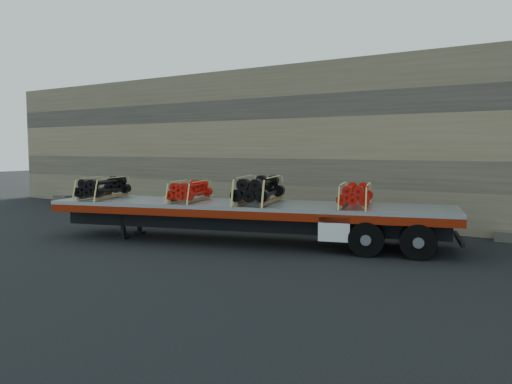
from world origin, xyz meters
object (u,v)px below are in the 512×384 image
at_px(trailer, 246,223).
at_px(bundle_rear, 355,195).
at_px(bundle_front, 104,188).
at_px(bundle_midrear, 259,190).
at_px(bundle_midfront, 190,191).

xyz_separation_m(trailer, bundle_rear, (3.56, 1.06, 1.05)).
bearing_deg(trailer, bundle_front, -180.00).
bearing_deg(bundle_front, trailer, 0.00).
relative_size(bundle_front, bundle_midrear, 0.86).
relative_size(bundle_midrear, bundle_rear, 1.24).
relative_size(trailer, bundle_midrear, 5.60).
height_order(bundle_front, bundle_midfront, bundle_front).
height_order(bundle_midfront, bundle_rear, bundle_rear).
xyz_separation_m(trailer, bundle_front, (-5.40, -1.61, 1.07)).
bearing_deg(bundle_rear, bundle_midrear, -180.00).
height_order(bundle_midrear, bundle_rear, bundle_midrear).
xyz_separation_m(bundle_midfront, bundle_midrear, (2.47, 0.74, 0.10)).
distance_m(bundle_front, bundle_midrear, 6.10).
height_order(trailer, bundle_rear, bundle_rear).
relative_size(trailer, bundle_midfront, 7.16).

